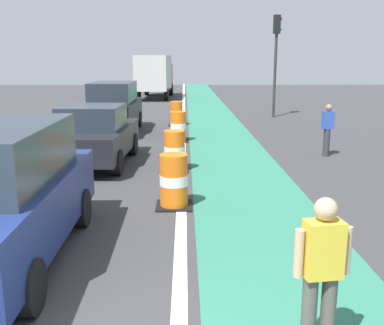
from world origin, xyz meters
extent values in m
cube|color=#2D755B|center=(2.40, 12.00, 0.00)|extent=(2.50, 80.00, 0.01)
cube|color=silver|center=(0.90, 12.00, 0.01)|extent=(0.20, 80.00, 0.01)
cylinder|color=#514C47|center=(2.18, 0.54, 0.49)|extent=(0.15, 0.15, 0.82)
cylinder|color=#514C47|center=(2.38, 0.57, 0.49)|extent=(0.15, 0.15, 0.82)
cube|color=gold|center=(2.28, 0.56, 1.18)|extent=(0.39, 0.27, 0.56)
cylinder|color=tan|center=(2.04, 0.53, 1.15)|extent=(0.09, 0.09, 0.48)
cylinder|color=tan|center=(2.52, 0.59, 1.15)|extent=(0.09, 0.09, 0.48)
sphere|color=tan|center=(2.28, 0.56, 1.58)|extent=(0.22, 0.22, 0.22)
cube|color=navy|center=(-1.72, 2.83, 0.79)|extent=(1.89, 4.62, 0.90)
cylinder|color=black|center=(-0.91, 4.26, 0.34)|extent=(0.29, 0.68, 0.68)
cylinder|color=black|center=(-0.88, 1.41, 0.34)|extent=(0.29, 0.68, 0.68)
cube|color=black|center=(-1.57, 9.19, 0.70)|extent=(2.03, 4.18, 0.72)
cube|color=#232D38|center=(-1.58, 8.94, 1.38)|extent=(1.70, 1.80, 0.64)
cylinder|color=black|center=(-2.32, 10.50, 0.34)|extent=(0.31, 0.69, 0.68)
cylinder|color=black|center=(-0.69, 10.42, 0.34)|extent=(0.31, 0.69, 0.68)
cylinder|color=black|center=(-2.45, 7.96, 0.34)|extent=(0.31, 0.69, 0.68)
cylinder|color=black|center=(-0.81, 7.88, 0.34)|extent=(0.31, 0.69, 0.68)
cube|color=black|center=(-1.95, 15.04, 0.79)|extent=(1.89, 4.62, 0.90)
cube|color=#232D38|center=(-1.95, 15.04, 1.64)|extent=(1.65, 2.87, 0.80)
cylinder|color=black|center=(-2.75, 16.47, 0.34)|extent=(0.29, 0.68, 0.68)
cylinder|color=black|center=(-1.11, 16.45, 0.34)|extent=(0.29, 0.68, 0.68)
cylinder|color=black|center=(-2.78, 13.62, 0.34)|extent=(0.29, 0.68, 0.68)
cylinder|color=black|center=(-1.14, 13.60, 0.34)|extent=(0.29, 0.68, 0.68)
cylinder|color=orange|center=(0.75, 5.31, 0.25)|extent=(0.56, 0.56, 0.42)
cylinder|color=white|center=(0.75, 5.31, 0.57)|extent=(0.57, 0.57, 0.21)
cylinder|color=orange|center=(0.75, 5.31, 0.88)|extent=(0.56, 0.56, 0.42)
cube|color=black|center=(0.75, 5.31, 0.02)|extent=(0.73, 0.73, 0.04)
cylinder|color=orange|center=(0.70, 8.34, 0.25)|extent=(0.56, 0.56, 0.42)
cylinder|color=white|center=(0.70, 8.34, 0.57)|extent=(0.57, 0.57, 0.21)
cylinder|color=orange|center=(0.70, 8.34, 0.88)|extent=(0.56, 0.56, 0.42)
cube|color=black|center=(0.70, 8.34, 0.02)|extent=(0.73, 0.73, 0.04)
cylinder|color=orange|center=(0.73, 12.78, 0.25)|extent=(0.56, 0.56, 0.42)
cylinder|color=white|center=(0.73, 12.78, 0.57)|extent=(0.57, 0.57, 0.21)
cylinder|color=orange|center=(0.73, 12.78, 0.88)|extent=(0.56, 0.56, 0.42)
cube|color=black|center=(0.73, 12.78, 0.02)|extent=(0.73, 0.73, 0.04)
cylinder|color=orange|center=(0.60, 16.84, 0.25)|extent=(0.56, 0.56, 0.42)
cylinder|color=white|center=(0.60, 16.84, 0.57)|extent=(0.57, 0.57, 0.21)
cylinder|color=orange|center=(0.60, 16.84, 0.88)|extent=(0.56, 0.56, 0.42)
cube|color=black|center=(0.60, 16.84, 0.02)|extent=(0.73, 0.73, 0.04)
cube|color=beige|center=(-1.34, 30.91, 1.98)|extent=(2.53, 5.69, 2.50)
cube|color=#B21E19|center=(-1.18, 34.76, 1.53)|extent=(2.28, 1.99, 2.10)
cylinder|color=black|center=(-2.22, 34.60, 0.48)|extent=(0.34, 0.97, 0.96)
cylinder|color=black|center=(-0.16, 34.51, 0.48)|extent=(0.34, 0.97, 0.96)
cylinder|color=black|center=(-2.43, 29.55, 0.48)|extent=(0.34, 0.97, 0.96)
cylinder|color=black|center=(-0.37, 29.47, 0.48)|extent=(0.34, 0.97, 0.96)
cylinder|color=#2D2D2D|center=(5.60, 19.76, 2.10)|extent=(0.14, 0.14, 4.20)
cube|color=black|center=(5.60, 19.76, 4.65)|extent=(0.32, 0.32, 0.90)
sphere|color=red|center=(5.77, 19.76, 4.91)|extent=(0.16, 0.16, 0.16)
sphere|color=green|center=(5.77, 19.76, 4.39)|extent=(0.16, 0.16, 0.16)
cylinder|color=#33333D|center=(5.36, 10.12, 0.43)|extent=(0.20, 0.20, 0.86)
cube|color=#2D4CA5|center=(5.36, 10.12, 1.13)|extent=(0.34, 0.20, 0.54)
sphere|color=#9E7051|center=(5.36, 10.12, 1.51)|extent=(0.20, 0.20, 0.20)
camera|label=1|loc=(0.97, -3.35, 2.93)|focal=41.64mm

